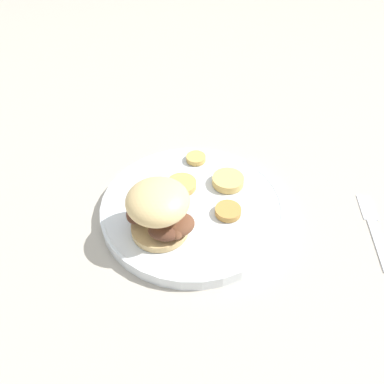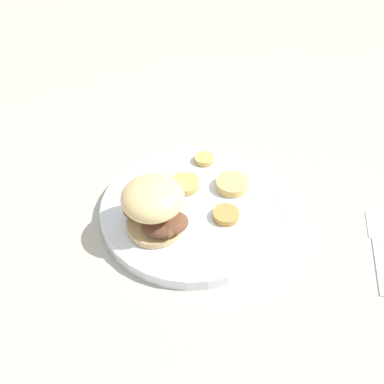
% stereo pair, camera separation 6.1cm
% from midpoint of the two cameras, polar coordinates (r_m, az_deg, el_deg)
% --- Properties ---
extents(ground_plane, '(4.00, 4.00, 0.00)m').
position_cam_midpoint_polar(ground_plane, '(0.64, 2.71, -3.25)').
color(ground_plane, '#B2A899').
extents(dinner_plate, '(0.31, 0.31, 0.02)m').
position_cam_midpoint_polar(dinner_plate, '(0.63, 2.75, -2.45)').
color(dinner_plate, white).
rests_on(dinner_plate, ground_plane).
extents(sandwich, '(0.09, 0.12, 0.09)m').
position_cam_midpoint_polar(sandwich, '(0.55, -2.87, -2.14)').
color(sandwich, tan).
rests_on(sandwich, dinner_plate).
extents(potato_round_0, '(0.04, 0.04, 0.01)m').
position_cam_midpoint_polar(potato_round_0, '(0.60, 8.08, -3.58)').
color(potato_round_0, '#BC8942').
rests_on(potato_round_0, dinner_plate).
extents(potato_round_1, '(0.04, 0.04, 0.01)m').
position_cam_midpoint_polar(potato_round_1, '(0.70, 4.35, 4.95)').
color(potato_round_1, tan).
rests_on(potato_round_1, dinner_plate).
extents(potato_round_2, '(0.06, 0.06, 0.01)m').
position_cam_midpoint_polar(potato_round_2, '(0.65, 8.75, 1.07)').
color(potato_round_2, '#DBB766').
rests_on(potato_round_2, dinner_plate).
extents(potato_round_3, '(0.05, 0.05, 0.01)m').
position_cam_midpoint_polar(potato_round_3, '(0.65, 1.58, 1.15)').
color(potato_round_3, tan).
rests_on(potato_round_3, dinner_plate).
extents(fork, '(0.15, 0.11, 0.00)m').
position_cam_midpoint_polar(fork, '(0.67, 28.93, -7.72)').
color(fork, silver).
rests_on(fork, ground_plane).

